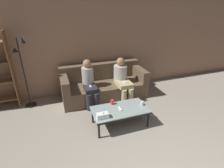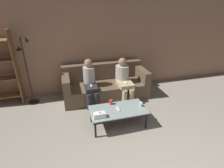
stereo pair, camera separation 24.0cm
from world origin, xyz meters
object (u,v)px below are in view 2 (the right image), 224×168
(couch, at_px, (105,85))
(coffee_table, at_px, (118,111))
(tissue_box, at_px, (99,115))
(seated_person_left_end, at_px, (90,81))
(cup_near_right, at_px, (141,104))
(seated_person_mid_left, at_px, (123,78))
(standing_lamp, at_px, (27,64))
(cup_near_left, at_px, (111,102))
(game_remote, at_px, (118,109))

(couch, height_order, coffee_table, couch)
(tissue_box, xyz_separation_m, seated_person_left_end, (0.03, 1.24, 0.15))
(cup_near_right, distance_m, seated_person_mid_left, 1.10)
(coffee_table, xyz_separation_m, tissue_box, (-0.42, -0.17, 0.09))
(couch, distance_m, seated_person_left_end, 0.56)
(standing_lamp, height_order, seated_person_left_end, standing_lamp)
(seated_person_mid_left, bearing_deg, cup_near_right, -89.35)
(cup_near_left, distance_m, seated_person_left_end, 0.91)
(couch, relative_size, seated_person_left_end, 1.97)
(coffee_table, relative_size, game_remote, 7.58)
(cup_near_right, bearing_deg, standing_lamp, 147.53)
(couch, xyz_separation_m, cup_near_left, (-0.13, -1.08, 0.12))
(game_remote, relative_size, seated_person_mid_left, 0.14)
(tissue_box, distance_m, standing_lamp, 2.20)
(coffee_table, bearing_deg, seated_person_mid_left, 66.12)
(tissue_box, bearing_deg, cup_near_right, 9.75)
(standing_lamp, bearing_deg, game_remote, -38.79)
(couch, distance_m, coffee_table, 1.31)
(couch, bearing_deg, cup_near_left, -97.02)
(cup_near_left, relative_size, seated_person_left_end, 0.09)
(game_remote, bearing_deg, tissue_box, -158.22)
(standing_lamp, distance_m, seated_person_left_end, 1.52)
(cup_near_left, height_order, seated_person_mid_left, seated_person_mid_left)
(cup_near_right, relative_size, seated_person_left_end, 0.08)
(coffee_table, relative_size, seated_person_mid_left, 1.06)
(couch, xyz_separation_m, coffee_table, (-0.04, -1.31, 0.03))
(cup_near_left, distance_m, game_remote, 0.25)
(cup_near_right, bearing_deg, game_remote, 178.70)
(tissue_box, xyz_separation_m, seated_person_mid_left, (0.90, 1.25, 0.14))
(cup_near_right, xyz_separation_m, seated_person_mid_left, (-0.01, 1.09, 0.15))
(cup_near_right, height_order, seated_person_mid_left, seated_person_mid_left)
(cup_near_right, relative_size, seated_person_mid_left, 0.08)
(seated_person_mid_left, bearing_deg, coffee_table, -113.88)
(couch, relative_size, cup_near_right, 25.07)
(couch, distance_m, game_remote, 1.31)
(tissue_box, relative_size, seated_person_left_end, 0.20)
(seated_person_mid_left, bearing_deg, seated_person_left_end, -179.94)
(cup_near_left, bearing_deg, standing_lamp, 144.61)
(cup_near_right, distance_m, standing_lamp, 2.77)
(tissue_box, bearing_deg, couch, 72.56)
(game_remote, distance_m, standing_lamp, 2.39)
(standing_lamp, bearing_deg, seated_person_left_end, -14.57)
(couch, distance_m, cup_near_right, 1.39)
(coffee_table, distance_m, tissue_box, 0.46)
(cup_near_left, relative_size, standing_lamp, 0.06)
(game_remote, xyz_separation_m, seated_person_mid_left, (0.48, 1.08, 0.18))
(couch, bearing_deg, cup_near_right, -71.33)
(coffee_table, xyz_separation_m, standing_lamp, (-1.79, 1.44, 0.68))
(cup_near_left, distance_m, standing_lamp, 2.18)
(standing_lamp, relative_size, seated_person_mid_left, 1.56)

